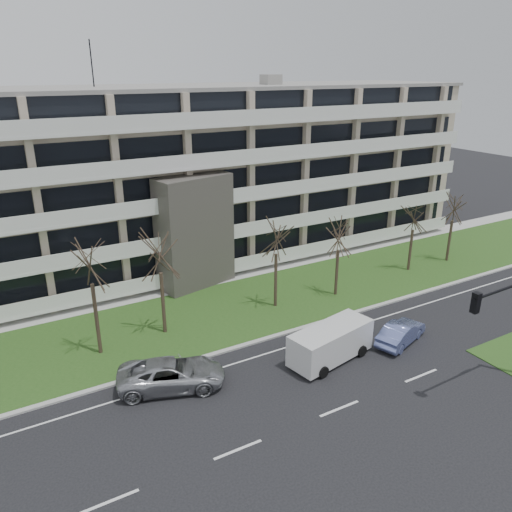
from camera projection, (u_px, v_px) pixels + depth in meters
ground at (339, 409)px, 26.06m from camera, size 160.00×160.00×0.00m
grass_verge at (227, 310)px, 36.59m from camera, size 90.00×10.00×0.06m
curb at (262, 340)px, 32.52m from camera, size 90.00×0.35×0.12m
sidewalk at (197, 284)px, 41.05m from camera, size 90.00×2.00×0.08m
lane_edge_line at (274, 351)px, 31.33m from camera, size 90.00×0.12×0.01m
apartment_building at (162, 178)px, 43.90m from camera, size 60.50×15.10×18.75m
silver_pickup at (172, 374)px, 27.57m from camera, size 6.47×4.56×1.64m
blue_sedan at (401, 333)px, 32.10m from camera, size 4.56×2.81×1.42m
white_van at (332, 340)px, 30.08m from camera, size 5.86×3.06×2.16m
traffic_signal at (512, 316)px, 26.56m from camera, size 5.74×0.52×6.64m
tree_2 at (88, 255)px, 28.83m from camera, size 4.21×4.21×8.42m
tree_3 at (159, 248)px, 31.44m from camera, size 3.88×3.88×7.76m
tree_4 at (276, 233)px, 35.23m from camera, size 3.71×3.71×7.42m
tree_5 at (339, 232)px, 37.33m from camera, size 3.31×3.31×6.63m
tree_6 at (415, 214)px, 42.10m from camera, size 3.31×3.31×6.62m
tree_7 at (455, 204)px, 44.12m from camera, size 3.46×3.46×6.92m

